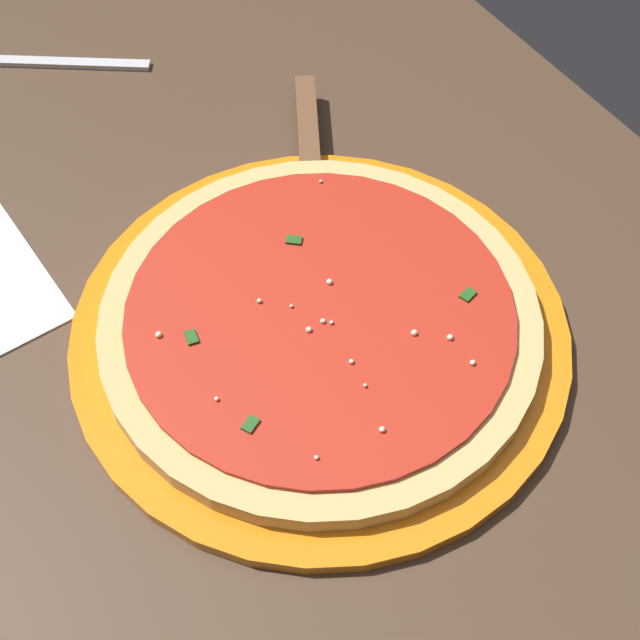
% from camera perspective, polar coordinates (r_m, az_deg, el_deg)
% --- Properties ---
extents(ground_plane, '(5.00, 5.00, 0.00)m').
position_cam_1_polar(ground_plane, '(1.34, -1.55, -18.47)').
color(ground_plane, black).
extents(restaurant_table, '(1.04, 0.76, 0.72)m').
position_cam_1_polar(restaurant_table, '(0.80, -2.47, -5.23)').
color(restaurant_table, black).
rests_on(restaurant_table, ground_plane).
extents(serving_plate, '(0.37, 0.37, 0.01)m').
position_cam_1_polar(serving_plate, '(0.67, 0.00, -0.74)').
color(serving_plate, orange).
rests_on(serving_plate, restaurant_table).
extents(pizza, '(0.33, 0.33, 0.02)m').
position_cam_1_polar(pizza, '(0.66, 0.00, 0.04)').
color(pizza, '#DBB26B').
rests_on(pizza, serving_plate).
extents(pizza_server, '(0.21, 0.14, 0.01)m').
position_cam_1_polar(pizza_server, '(0.77, -0.66, 10.09)').
color(pizza_server, silver).
rests_on(pizza_server, serving_plate).
extents(fork, '(0.12, 0.16, 0.00)m').
position_cam_1_polar(fork, '(0.94, -17.35, 15.49)').
color(fork, silver).
rests_on(fork, restaurant_table).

